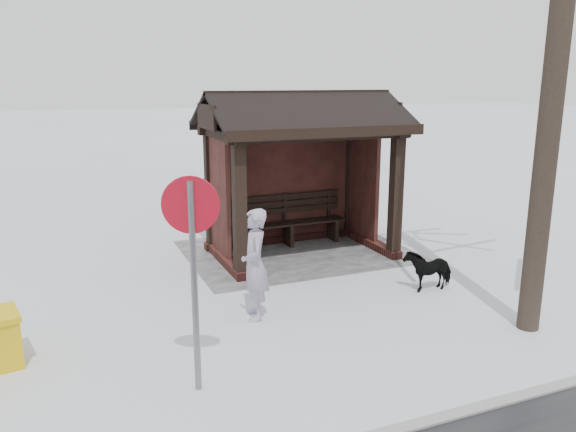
{
  "coord_description": "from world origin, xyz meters",
  "views": [
    {
      "loc": [
        4.19,
        9.44,
        3.26
      ],
      "look_at": [
        0.6,
        0.8,
        0.99
      ],
      "focal_mm": 35.0,
      "sensor_mm": 36.0,
      "label": 1
    }
  ],
  "objects_px": {
    "bus_shelter": "(298,141)",
    "pedestrian": "(255,265)",
    "road_sign": "(192,239)",
    "dog": "(428,269)"
  },
  "relations": [
    {
      "from": "dog",
      "to": "road_sign",
      "type": "xyz_separation_m",
      "value": [
        4.13,
        1.55,
        1.36
      ]
    },
    {
      "from": "bus_shelter",
      "to": "pedestrian",
      "type": "height_order",
      "value": "bus_shelter"
    },
    {
      "from": "dog",
      "to": "bus_shelter",
      "type": "bearing_deg",
      "value": -156.98
    },
    {
      "from": "pedestrian",
      "to": "road_sign",
      "type": "distance_m",
      "value": 2.14
    },
    {
      "from": "road_sign",
      "to": "bus_shelter",
      "type": "bearing_deg",
      "value": -102.35
    },
    {
      "from": "bus_shelter",
      "to": "road_sign",
      "type": "distance_m",
      "value": 5.14
    },
    {
      "from": "pedestrian",
      "to": "dog",
      "type": "bearing_deg",
      "value": 101.53
    },
    {
      "from": "bus_shelter",
      "to": "dog",
      "type": "distance_m",
      "value": 3.38
    },
    {
      "from": "pedestrian",
      "to": "bus_shelter",
      "type": "bearing_deg",
      "value": 156.76
    },
    {
      "from": "pedestrian",
      "to": "dog",
      "type": "relative_size",
      "value": 2.03
    }
  ]
}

